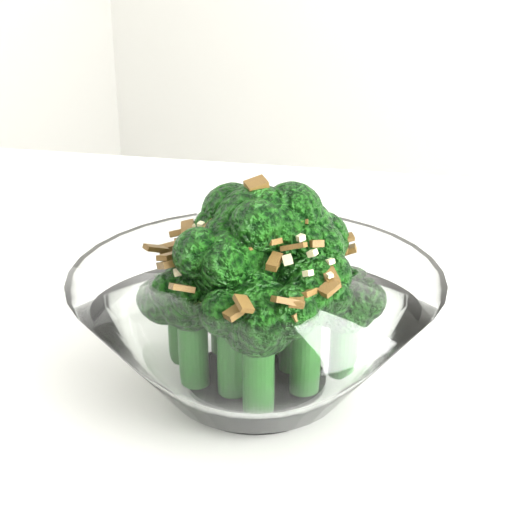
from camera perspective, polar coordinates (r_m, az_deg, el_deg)
The scene contains 2 objects.
table at distance 0.62m, azimuth 1.97°, elevation -10.05°, with size 1.41×1.18×0.75m.
broccoli_dish at distance 0.48m, azimuth 0.05°, elevation -4.26°, with size 0.22×0.22×0.14m.
Camera 1 is at (0.32, -0.41, 1.02)m, focal length 55.00 mm.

